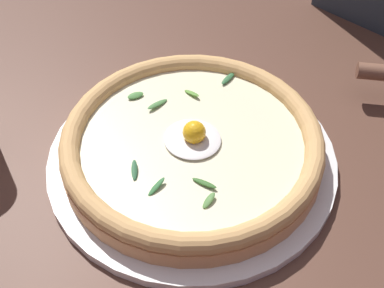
{
  "coord_description": "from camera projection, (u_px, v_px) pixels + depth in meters",
  "views": [
    {
      "loc": [
        -0.29,
        0.37,
        0.49
      ],
      "look_at": [
        -0.03,
        0.03,
        0.03
      ],
      "focal_mm": 49.39,
      "sensor_mm": 36.0,
      "label": 1
    }
  ],
  "objects": [
    {
      "name": "ground_plane",
      "position": [
        189.0,
        144.0,
        0.69
      ],
      "size": [
        2.4,
        2.4,
        0.03
      ],
      "primitive_type": "cube",
      "color": "brown",
      "rests_on": "ground"
    },
    {
      "name": "pizza_plate",
      "position": [
        192.0,
        159.0,
        0.64
      ],
      "size": [
        0.35,
        0.35,
        0.01
      ],
      "primitive_type": "cylinder",
      "color": "white",
      "rests_on": "ground"
    },
    {
      "name": "pizza",
      "position": [
        192.0,
        144.0,
        0.62
      ],
      "size": [
        0.31,
        0.31,
        0.05
      ],
      "color": "#E2A167",
      "rests_on": "pizza_plate"
    }
  ]
}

